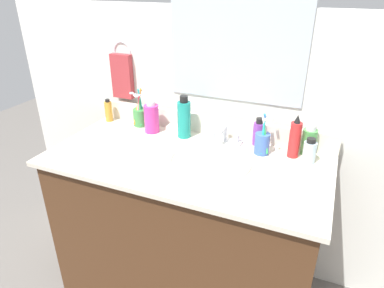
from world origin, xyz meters
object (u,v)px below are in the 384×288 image
at_px(bottle_spray_red, 295,138).
at_px(cup_blue_plastic, 262,142).
at_px(bottle_gel_clear, 309,151).
at_px(cup_green, 140,116).
at_px(bottle_oil_amber, 109,111).
at_px(bottle_soap_pink, 152,118).
at_px(hand_towel, 122,76).
at_px(bottle_cream_purple, 259,133).
at_px(faucet, 224,137).
at_px(soap_bar, 174,128).
at_px(bottle_toner_green, 309,141).
at_px(bottle_mouthwash_teal, 184,119).

distance_m(bottle_spray_red, cup_blue_plastic, 0.13).
distance_m(bottle_gel_clear, cup_green, 0.82).
height_order(bottle_oil_amber, cup_blue_plastic, cup_blue_plastic).
height_order(bottle_gel_clear, bottle_soap_pink, bottle_soap_pink).
bearing_deg(bottle_soap_pink, bottle_gel_clear, -1.58).
relative_size(hand_towel, bottle_cream_purple, 1.78).
bearing_deg(bottle_oil_amber, bottle_gel_clear, -3.08).
height_order(bottle_gel_clear, cup_green, cup_green).
relative_size(faucet, cup_green, 0.84).
distance_m(bottle_cream_purple, bottle_soap_pink, 0.50).
relative_size(cup_green, soap_bar, 2.97).
bearing_deg(cup_green, hand_towel, 153.59).
bearing_deg(bottle_spray_red, soap_bar, 175.64).
bearing_deg(hand_towel, bottle_toner_green, -3.31).
bearing_deg(bottle_oil_amber, bottle_toner_green, 1.34).
height_order(bottle_cream_purple, bottle_toner_green, bottle_toner_green).
relative_size(bottle_soap_pink, cup_blue_plastic, 0.84).
distance_m(bottle_gel_clear, bottle_cream_purple, 0.24).
xyz_separation_m(bottle_toner_green, cup_green, (-0.80, -0.01, -0.01)).
distance_m(faucet, bottle_oil_amber, 0.62).
height_order(faucet, cup_blue_plastic, cup_blue_plastic).
bearing_deg(faucet, bottle_cream_purple, 15.23).
bearing_deg(cup_blue_plastic, bottle_soap_pink, 178.13).
height_order(hand_towel, soap_bar, hand_towel).
relative_size(faucet, bottle_toner_green, 1.20).
bearing_deg(hand_towel, cup_green, -26.41).
bearing_deg(bottle_soap_pink, soap_bar, 29.07).
bearing_deg(faucet, bottle_spray_red, -2.92).
height_order(bottle_gel_clear, bottle_spray_red, bottle_spray_red).
bearing_deg(soap_bar, bottle_toner_green, 0.55).
bearing_deg(bottle_mouthwash_teal, hand_towel, 165.21).
xyz_separation_m(hand_towel, bottle_gel_clear, (0.94, -0.13, -0.17)).
height_order(cup_green, soap_bar, cup_green).
bearing_deg(bottle_mouthwash_teal, bottle_gel_clear, -2.91).
distance_m(faucet, bottle_toner_green, 0.36).
height_order(bottle_mouthwash_teal, cup_green, bottle_mouthwash_teal).
distance_m(bottle_toner_green, bottle_oil_amber, 0.98).
height_order(bottle_toner_green, cup_blue_plastic, cup_blue_plastic).
xyz_separation_m(bottle_gel_clear, bottle_spray_red, (-0.06, 0.03, 0.03)).
distance_m(faucet, bottle_gel_clear, 0.37).
bearing_deg(bottle_soap_pink, hand_towel, 153.43).
bearing_deg(bottle_spray_red, bottle_soap_pink, -179.38).
bearing_deg(faucet, bottle_oil_amber, 179.02).
bearing_deg(bottle_cream_purple, soap_bar, -178.33).
bearing_deg(bottle_soap_pink, faucet, 3.67).
relative_size(hand_towel, bottle_soap_pink, 1.42).
bearing_deg(cup_green, bottle_gel_clear, -4.62).
xyz_separation_m(faucet, bottle_oil_amber, (-0.62, 0.01, 0.03)).
xyz_separation_m(cup_green, soap_bar, (0.18, 0.00, -0.04)).
bearing_deg(bottle_cream_purple, bottle_oil_amber, -177.85).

